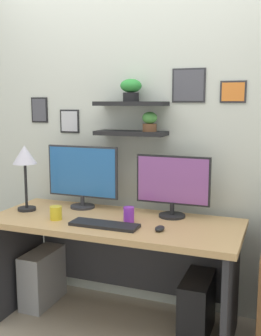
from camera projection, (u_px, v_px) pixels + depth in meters
name	position (u px, v px, depth m)	size (l,w,h in m)	color
ground_plane	(114.00, 324.00, 2.80)	(8.00, 8.00, 0.00)	tan
back_wall_assembly	(137.00, 125.00, 2.99)	(4.40, 0.24, 2.70)	silver
desk	(117.00, 247.00, 2.77)	(1.67, 0.68, 0.75)	tan
monitor_left	(83.00, 175.00, 2.96)	(0.55, 0.18, 0.46)	#2D2D33
monitor_right	(173.00, 184.00, 2.73)	(0.51, 0.18, 0.42)	black
keyboard	(104.00, 225.00, 2.55)	(0.44, 0.14, 0.02)	black
computer_mouse	(160.00, 228.00, 2.45)	(0.06, 0.09, 0.03)	black
desk_lamp	(25.00, 160.00, 2.87)	(0.17, 0.17, 0.47)	black
coffee_mug	(56.00, 213.00, 2.68)	(0.08, 0.08, 0.09)	yellow
pen_cup	(129.00, 215.00, 2.63)	(0.07, 0.07, 0.10)	purple
computer_tower_left	(43.00, 277.00, 3.08)	(0.18, 0.40, 0.41)	#99999E
computer_tower_right	(197.00, 306.00, 2.65)	(0.18, 0.40, 0.40)	black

